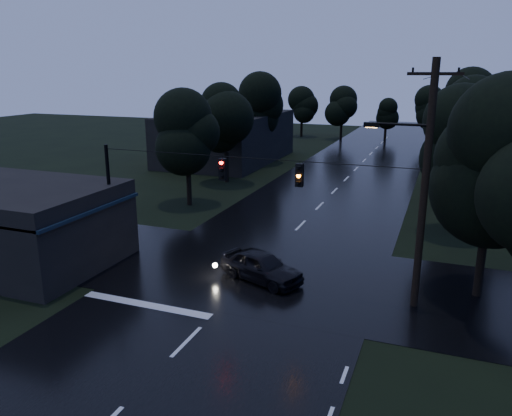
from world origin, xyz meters
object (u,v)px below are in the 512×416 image
Objects in this scene: utility_pole_main at (423,183)px; utility_pole_far at (448,154)px; car at (261,266)px; storefront at (0,222)px.

utility_pole_main reaches higher than utility_pole_far.
utility_pole_main is 2.38× the size of car.
storefront is at bearing -174.39° from utility_pole_main.
car is (-7.69, -16.85, -3.16)m from utility_pole_far.
car is at bearing -114.51° from utility_pole_far.
storefront is 1.22× the size of utility_pole_main.
storefront is 2.89× the size of car.
utility_pole_far is 1.79× the size of car.
car is (13.56, 2.15, -1.30)m from storefront.
car is at bearing 8.99° from storefront.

